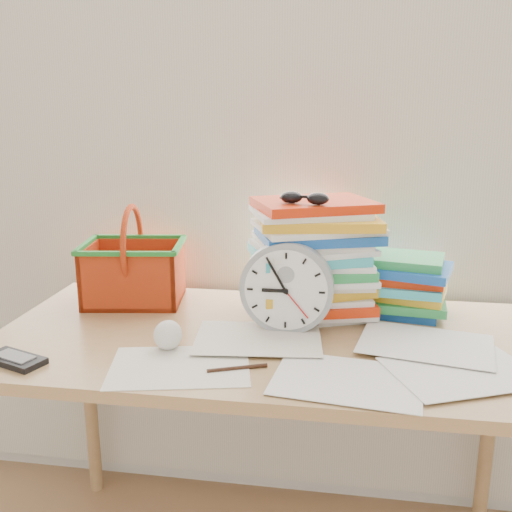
% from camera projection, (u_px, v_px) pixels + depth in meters
% --- Properties ---
extents(curtain, '(2.40, 0.01, 2.50)m').
position_uv_depth(curtain, '(285.00, 113.00, 1.69)').
color(curtain, silver).
rests_on(curtain, room_shell).
extents(desk, '(1.40, 0.70, 0.75)m').
position_uv_depth(desk, '(267.00, 362.00, 1.48)').
color(desk, '#A17A4B').
rests_on(desk, ground).
extents(paper_stack, '(0.41, 0.37, 0.32)m').
position_uv_depth(paper_stack, '(312.00, 259.00, 1.58)').
color(paper_stack, white).
rests_on(paper_stack, desk).
extents(clock, '(0.24, 0.05, 0.24)m').
position_uv_depth(clock, '(287.00, 288.00, 1.46)').
color(clock, '#93989E').
rests_on(clock, desk).
extents(sunglasses, '(0.17, 0.15, 0.04)m').
position_uv_depth(sunglasses, '(305.00, 198.00, 1.47)').
color(sunglasses, black).
rests_on(sunglasses, paper_stack).
extents(book_stack, '(0.31, 0.26, 0.17)m').
position_uv_depth(book_stack, '(399.00, 284.00, 1.61)').
color(book_stack, white).
rests_on(book_stack, desk).
extents(basket, '(0.32, 0.26, 0.29)m').
position_uv_depth(basket, '(133.00, 255.00, 1.69)').
color(basket, red).
rests_on(basket, desk).
extents(crumpled_ball, '(0.07, 0.07, 0.07)m').
position_uv_depth(crumpled_ball, '(168.00, 335.00, 1.37)').
color(crumpled_ball, white).
rests_on(crumpled_ball, desk).
extents(pen, '(0.13, 0.06, 0.01)m').
position_uv_depth(pen, '(237.00, 368.00, 1.27)').
color(pen, black).
rests_on(pen, desk).
extents(calculator, '(0.16, 0.11, 0.01)m').
position_uv_depth(calculator, '(15.00, 360.00, 1.30)').
color(calculator, black).
rests_on(calculator, desk).
extents(scattered_papers, '(1.26, 0.42, 0.02)m').
position_uv_depth(scattered_papers, '(267.00, 333.00, 1.46)').
color(scattered_papers, white).
rests_on(scattered_papers, desk).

